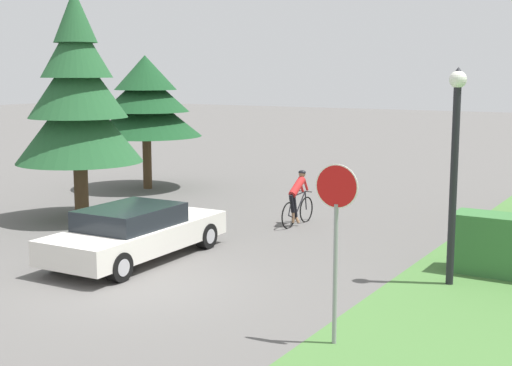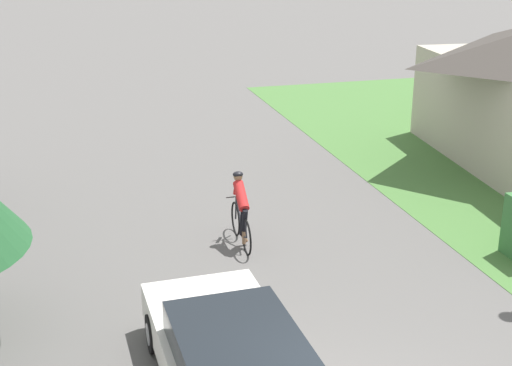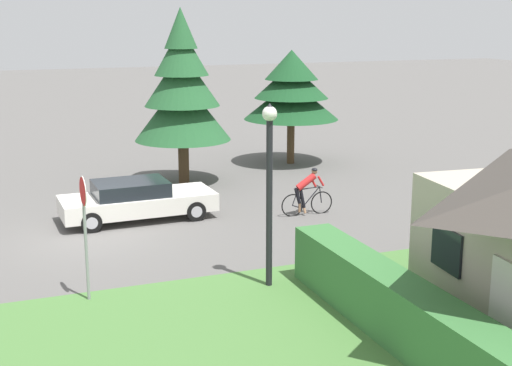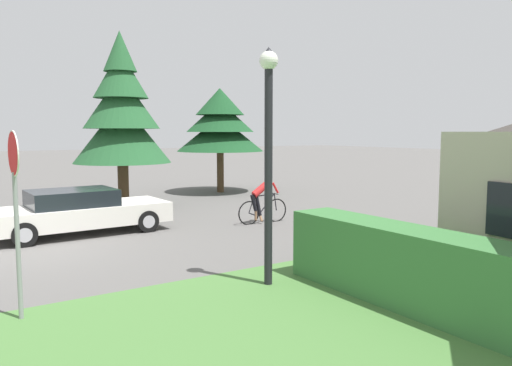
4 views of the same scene
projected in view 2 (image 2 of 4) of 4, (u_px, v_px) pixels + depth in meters
The scene contains 2 objects.
sedan_left_lane at pixel (235, 366), 9.77m from camera, with size 2.01×4.81×1.26m.
cyclist at pixel (241, 211), 14.84m from camera, with size 0.44×1.78×1.55m.
Camera 2 is at (-3.46, -6.57, 6.27)m, focal length 50.00 mm.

